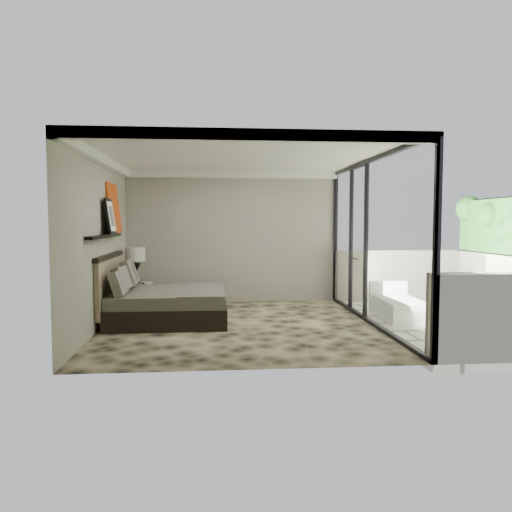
{
  "coord_description": "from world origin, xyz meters",
  "views": [
    {
      "loc": [
        -0.43,
        -8.23,
        1.74
      ],
      "look_at": [
        0.32,
        0.4,
        1.14
      ],
      "focal_mm": 35.0,
      "sensor_mm": 36.0,
      "label": 1
    }
  ],
  "objects": [
    {
      "name": "ceiling",
      "position": [
        0.0,
        0.0,
        2.79
      ],
      "size": [
        4.5,
        5.0,
        0.02
      ],
      "primitive_type": "cube",
      "color": "silver",
      "rests_on": "back_wall"
    },
    {
      "name": "glass_wall",
      "position": [
        2.25,
        0.0,
        1.4
      ],
      "size": [
        0.08,
        5.0,
        2.8
      ],
      "primitive_type": "cube",
      "color": "white",
      "rests_on": "floor"
    },
    {
      "name": "abstract_canvas",
      "position": [
        -2.19,
        0.95,
        1.97
      ],
      "size": [
        0.13,
        0.9,
        0.9
      ],
      "primitive_type": "cube",
      "rotation": [
        0.0,
        -0.1,
        0.0
      ],
      "color": "red",
      "rests_on": "picture_ledge"
    },
    {
      "name": "ottoman",
      "position": [
        4.45,
        1.4,
        0.27
      ],
      "size": [
        0.55,
        0.55,
        0.55
      ],
      "primitive_type": "cube",
      "rotation": [
        0.0,
        0.0,
        -0.01
      ],
      "color": "white",
      "rests_on": "terrace_slab"
    },
    {
      "name": "table_lamp",
      "position": [
        -1.95,
        1.74,
        0.98
      ],
      "size": [
        0.39,
        0.39,
        0.71
      ],
      "color": "black",
      "rests_on": "nightstand"
    },
    {
      "name": "picture_ledge",
      "position": [
        -2.18,
        0.1,
        1.5
      ],
      "size": [
        0.12,
        2.2,
        0.05
      ],
      "primitive_type": "cube",
      "color": "black",
      "rests_on": "left_wall"
    },
    {
      "name": "bed",
      "position": [
        -1.3,
        0.48,
        0.33
      ],
      "size": [
        2.04,
        1.97,
        1.12
      ],
      "color": "black",
      "rests_on": "floor"
    },
    {
      "name": "left_wall",
      "position": [
        -2.24,
        0.0,
        1.4
      ],
      "size": [
        0.02,
        5.0,
        2.8
      ],
      "primitive_type": "cube",
      "color": "gray",
      "rests_on": "floor"
    },
    {
      "name": "framed_print",
      "position": [
        -2.14,
        0.35,
        1.82
      ],
      "size": [
        0.11,
        0.5,
        0.6
      ],
      "primitive_type": "cube",
      "rotation": [
        0.0,
        -0.14,
        0.0
      ],
      "color": "black",
      "rests_on": "picture_ledge"
    },
    {
      "name": "lounger",
      "position": [
        2.94,
        0.48,
        0.18
      ],
      "size": [
        0.78,
        1.5,
        0.58
      ],
      "rotation": [
        0.0,
        0.0,
        -0.03
      ],
      "color": "silver",
      "rests_on": "terrace_slab"
    },
    {
      "name": "nightstand",
      "position": [
        -1.92,
        1.72,
        0.27
      ],
      "size": [
        0.73,
        0.73,
        0.55
      ],
      "primitive_type": "cube",
      "rotation": [
        0.0,
        0.0,
        -0.43
      ],
      "color": "black",
      "rests_on": "floor"
    },
    {
      "name": "floor",
      "position": [
        0.0,
        0.0,
        0.0
      ],
      "size": [
        5.0,
        5.0,
        0.0
      ],
      "primitive_type": "plane",
      "color": "black",
      "rests_on": "ground"
    },
    {
      "name": "terrace_slab",
      "position": [
        3.75,
        0.0,
        -0.06
      ],
      "size": [
        3.0,
        5.0,
        0.12
      ],
      "primitive_type": "cube",
      "color": "beige",
      "rests_on": "ground"
    },
    {
      "name": "back_wall",
      "position": [
        0.0,
        2.49,
        1.4
      ],
      "size": [
        4.5,
        0.02,
        2.8
      ],
      "primitive_type": "cube",
      "color": "gray",
      "rests_on": "floor"
    }
  ]
}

